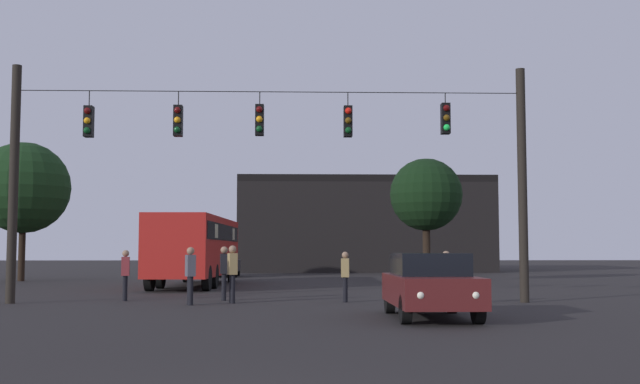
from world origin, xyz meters
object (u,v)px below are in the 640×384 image
object	(u,v)px
car_near_right	(430,284)
city_bus	(196,244)
pedestrian_near_bus	(190,272)
car_far_left	(223,263)
tree_left_silhouette	(426,195)
pedestrian_far_side	(125,272)
pedestrian_trailing	(345,274)
tree_behind_building	(24,188)
pedestrian_crossing_right	(446,275)
pedestrian_crossing_left	(224,270)
pedestrian_crossing_center	(232,270)

from	to	relation	value
car_near_right	city_bus	bearing A→B (deg)	115.24
city_bus	pedestrian_near_bus	world-z (taller)	city_bus
car_far_left	pedestrian_near_bus	size ratio (longest dim) A/B	2.60
pedestrian_near_bus	tree_left_silhouette	bearing A→B (deg)	58.71
city_bus	pedestrian_far_side	world-z (taller)	city_bus
car_near_right	tree_left_silhouette	xyz separation A→B (m)	(3.37, 20.20, 3.55)
pedestrian_near_bus	tree_left_silhouette	world-z (taller)	tree_left_silhouette
pedestrian_trailing	tree_behind_building	xyz separation A→B (m)	(-15.58, 16.19, 3.93)
tree_left_silhouette	car_near_right	bearing A→B (deg)	-99.47
pedestrian_trailing	pedestrian_crossing_right	bearing A→B (deg)	-22.14
pedestrian_near_bus	pedestrian_trailing	xyz separation A→B (m)	(4.58, 1.12, -0.09)
city_bus	car_near_right	xyz separation A→B (m)	(7.60, -16.12, -1.07)
pedestrian_crossing_left	pedestrian_near_bus	bearing A→B (deg)	-111.39
pedestrian_crossing_right	pedestrian_crossing_left	bearing A→B (deg)	162.88
car_near_right	tree_behind_building	distance (m)	28.01
pedestrian_trailing	car_near_right	bearing A→B (deg)	-73.39
car_far_left	pedestrian_crossing_right	xyz separation A→B (m)	(8.76, -23.50, 0.08)
pedestrian_crossing_center	pedestrian_near_bus	distance (m)	1.37
pedestrian_crossing_right	pedestrian_near_bus	size ratio (longest dim) A/B	0.93
pedestrian_crossing_left	tree_behind_building	xyz separation A→B (m)	(-11.79, 15.31, 3.82)
city_bus	pedestrian_far_side	size ratio (longest dim) A/B	6.95
city_bus	pedestrian_crossing_left	xyz separation A→B (m)	(2.15, -9.71, -0.90)
pedestrian_crossing_center	car_near_right	bearing A→B (deg)	-45.34
car_near_right	pedestrian_crossing_right	xyz separation A→B (m)	(1.24, 4.35, 0.08)
car_far_left	pedestrian_crossing_center	world-z (taller)	pedestrian_crossing_center
pedestrian_crossing_left	tree_behind_building	size ratio (longest dim) A/B	0.24
pedestrian_far_side	tree_behind_building	world-z (taller)	tree_behind_building
pedestrian_crossing_left	pedestrian_crossing_right	bearing A→B (deg)	-17.12
pedestrian_crossing_right	tree_behind_building	xyz separation A→B (m)	(-18.48, 17.37, 3.91)
pedestrian_far_side	pedestrian_crossing_left	bearing A→B (deg)	1.79
pedestrian_crossing_right	tree_behind_building	world-z (taller)	tree_behind_building
city_bus	pedestrian_crossing_center	world-z (taller)	city_bus
pedestrian_trailing	pedestrian_crossing_center	bearing A→B (deg)	-173.38
city_bus	pedestrian_crossing_center	bearing A→B (deg)	-77.05
car_far_left	pedestrian_crossing_center	xyz separation A→B (m)	(2.44, -22.72, 0.19)
car_near_right	car_far_left	size ratio (longest dim) A/B	1.00
pedestrian_crossing_left	pedestrian_trailing	xyz separation A→B (m)	(3.80, -0.88, -0.11)
pedestrian_crossing_center	city_bus	bearing A→B (deg)	102.95
pedestrian_crossing_right	pedestrian_trailing	distance (m)	3.12
pedestrian_crossing_center	car_far_left	bearing A→B (deg)	96.13
pedestrian_near_bus	car_near_right	bearing A→B (deg)	-35.25
car_far_left	tree_behind_building	xyz separation A→B (m)	(-9.72, -6.13, 3.99)
pedestrian_crossing_right	pedestrian_trailing	bearing A→B (deg)	157.86
pedestrian_near_bus	tree_behind_building	world-z (taller)	tree_behind_building
pedestrian_crossing_right	pedestrian_near_bus	distance (m)	7.48
pedestrian_crossing_left	pedestrian_near_bus	world-z (taller)	pedestrian_crossing_left
tree_behind_building	car_near_right	bearing A→B (deg)	-51.57
tree_behind_building	pedestrian_crossing_center	bearing A→B (deg)	-53.76
car_near_right	tree_left_silhouette	size ratio (longest dim) A/B	0.70
car_far_left	pedestrian_far_side	size ratio (longest dim) A/B	2.74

